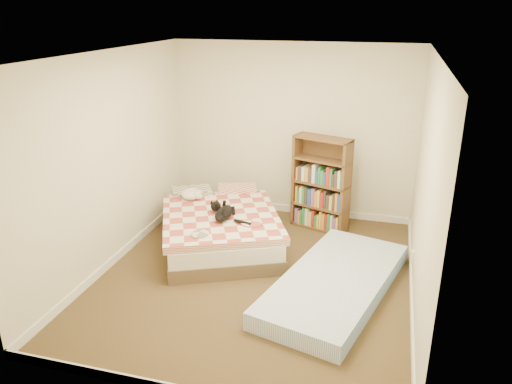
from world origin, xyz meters
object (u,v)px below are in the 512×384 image
(black_cat, at_px, (225,212))
(white_dog, at_px, (191,194))
(bookshelf, at_px, (321,194))
(bed, at_px, (221,226))
(floor_mattress, at_px, (335,284))

(black_cat, height_order, white_dog, black_cat)
(bookshelf, relative_size, black_cat, 1.87)
(bed, distance_m, bookshelf, 1.47)
(bed, xyz_separation_m, black_cat, (0.14, -0.22, 0.30))
(bookshelf, relative_size, floor_mattress, 0.59)
(white_dog, bearing_deg, bookshelf, -3.61)
(white_dog, bearing_deg, bed, -49.57)
(black_cat, bearing_deg, bed, 76.93)
(bed, xyz_separation_m, floor_mattress, (1.60, -0.82, -0.14))
(floor_mattress, distance_m, white_dog, 2.40)
(bookshelf, xyz_separation_m, floor_mattress, (0.43, -1.66, -0.40))
(bookshelf, height_order, black_cat, bookshelf)
(bed, relative_size, black_cat, 3.33)
(bookshelf, xyz_separation_m, black_cat, (-1.04, -1.06, 0.04))
(floor_mattress, xyz_separation_m, black_cat, (-1.46, 0.60, 0.44))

